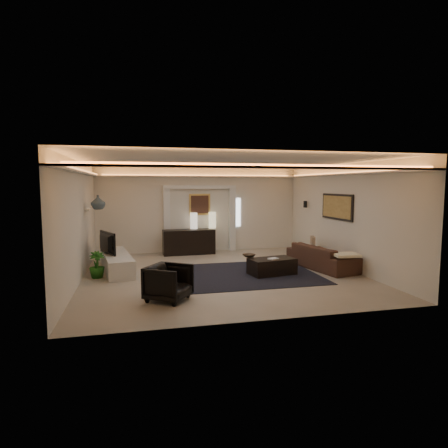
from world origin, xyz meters
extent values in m
plane|color=tan|center=(0.00, 0.00, 0.00)|extent=(7.00, 7.00, 0.00)
plane|color=white|center=(0.00, 0.00, 2.90)|extent=(7.00, 7.00, 0.00)
plane|color=beige|center=(0.00, 3.50, 1.45)|extent=(7.00, 0.00, 7.00)
plane|color=beige|center=(0.00, -3.50, 1.45)|extent=(7.00, 0.00, 7.00)
plane|color=beige|center=(-3.50, 0.00, 1.45)|extent=(0.00, 7.00, 7.00)
plane|color=beige|center=(3.50, 0.00, 1.45)|extent=(0.00, 7.00, 7.00)
cube|color=silver|center=(0.00, 0.00, 2.62)|extent=(7.00, 7.00, 0.04)
cube|color=white|center=(1.35, 3.48, 1.35)|extent=(0.25, 0.03, 1.00)
cube|color=black|center=(0.40, -0.20, 0.01)|extent=(4.00, 3.00, 0.01)
cube|color=silver|center=(-1.15, 3.40, 1.10)|extent=(0.22, 0.20, 2.20)
cube|color=silver|center=(1.15, 3.40, 1.10)|extent=(0.22, 0.20, 2.20)
cube|color=silver|center=(0.00, 3.40, 2.25)|extent=(2.52, 0.20, 0.12)
cube|color=tan|center=(0.00, 3.47, 1.65)|extent=(0.74, 0.04, 0.74)
cube|color=#4C2D1E|center=(0.00, 3.44, 1.65)|extent=(0.62, 0.02, 0.62)
cube|color=black|center=(3.47, 0.30, 1.70)|extent=(0.04, 1.64, 0.74)
cube|color=tan|center=(3.44, 0.30, 1.70)|extent=(0.02, 1.50, 0.62)
cylinder|color=black|center=(3.38, 2.20, 1.68)|extent=(0.12, 0.12, 0.22)
cube|color=silver|center=(-3.44, 1.40, 1.65)|extent=(0.10, 0.55, 0.04)
cube|color=black|center=(-0.46, 2.99, 0.40)|extent=(1.74, 0.59, 0.86)
cylinder|color=beige|center=(-0.25, 3.25, 1.09)|extent=(0.30, 0.30, 0.54)
cylinder|color=beige|center=(0.40, 3.25, 1.09)|extent=(0.26, 0.26, 0.56)
cube|color=beige|center=(-2.71, 1.03, 0.23)|extent=(1.03, 2.64, 0.48)
imported|color=black|center=(-3.03, 1.01, 0.75)|extent=(1.02, 0.55, 0.60)
cylinder|color=black|center=(-3.03, 2.32, 0.64)|extent=(0.16, 0.16, 0.36)
imported|color=slate|center=(-3.15, 1.12, 1.86)|extent=(0.42, 0.42, 0.39)
imported|color=#1A4E11|center=(-3.15, 0.28, 0.33)|extent=(0.47, 0.47, 0.67)
imported|color=black|center=(2.87, 0.00, 0.32)|extent=(2.35, 1.29, 0.65)
cube|color=white|center=(3.03, -0.97, 0.55)|extent=(0.68, 0.58, 0.07)
cube|color=tan|center=(3.14, 1.12, 0.55)|extent=(0.23, 0.39, 0.38)
cube|color=black|center=(1.25, -0.37, 0.21)|extent=(1.26, 0.83, 0.44)
imported|color=#312418|center=(0.73, -0.06, 0.45)|extent=(0.41, 0.41, 0.08)
cube|color=silver|center=(1.25, -0.48, 0.42)|extent=(0.30, 0.26, 0.03)
imported|color=black|center=(-1.55, -1.98, 0.36)|extent=(1.10, 1.09, 0.73)
camera|label=1|loc=(-2.14, -9.41, 2.32)|focal=30.01mm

